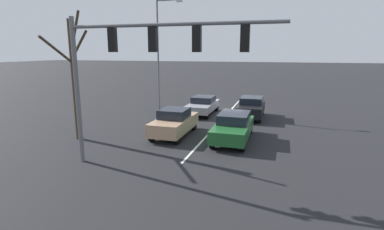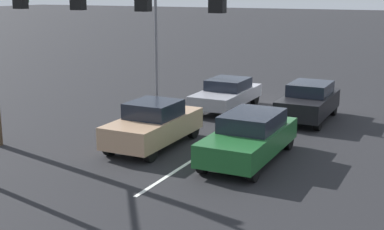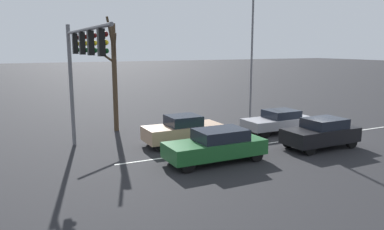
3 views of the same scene
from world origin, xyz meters
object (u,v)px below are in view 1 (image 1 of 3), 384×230
at_px(car_gray_midlane_second, 203,105).
at_px(street_lamp_right_shoulder, 160,48).
at_px(bare_tree_near, 74,75).
at_px(car_black_leftlane_second, 251,107).
at_px(car_tan_midlane_front, 174,122).
at_px(car_darkgreen_leftlane_front, 233,126).
at_px(traffic_signal_gantry, 139,55).

height_order(car_gray_midlane_second, street_lamp_right_shoulder, street_lamp_right_shoulder).
bearing_deg(bare_tree_near, car_black_leftlane_second, -135.91).
relative_size(car_gray_midlane_second, car_black_leftlane_second, 1.10).
xyz_separation_m(car_gray_midlane_second, street_lamp_right_shoulder, (3.87, -0.75, 4.46)).
bearing_deg(car_tan_midlane_front, car_darkgreen_leftlane_front, -179.72).
xyz_separation_m(car_darkgreen_leftlane_front, traffic_signal_gantry, (3.02, 5.30, 3.99)).
bearing_deg(traffic_signal_gantry, car_black_leftlane_second, -106.39).
bearing_deg(car_darkgreen_leftlane_front, car_tan_midlane_front, 0.28).
relative_size(car_tan_midlane_front, traffic_signal_gantry, 0.48).
bearing_deg(bare_tree_near, car_gray_midlane_second, -119.20).
xyz_separation_m(car_tan_midlane_front, street_lamp_right_shoulder, (3.84, -7.27, 4.41)).
relative_size(car_darkgreen_leftlane_front, traffic_signal_gantry, 0.53).
distance_m(car_darkgreen_leftlane_front, street_lamp_right_shoulder, 11.24).
xyz_separation_m(car_black_leftlane_second, bare_tree_near, (8.81, 8.54, 2.84)).
bearing_deg(car_tan_midlane_front, street_lamp_right_shoulder, -62.17).
height_order(car_black_leftlane_second, street_lamp_right_shoulder, street_lamp_right_shoulder).
bearing_deg(car_darkgreen_leftlane_front, street_lamp_right_shoulder, -44.54).
height_order(car_tan_midlane_front, traffic_signal_gantry, traffic_signal_gantry).
height_order(car_darkgreen_leftlane_front, car_black_leftlane_second, car_black_leftlane_second).
height_order(car_tan_midlane_front, street_lamp_right_shoulder, street_lamp_right_shoulder).
bearing_deg(bare_tree_near, traffic_signal_gantry, 152.05).
xyz_separation_m(car_black_leftlane_second, street_lamp_right_shoulder, (7.71, -1.12, 4.39)).
relative_size(car_tan_midlane_front, bare_tree_near, 0.61).
xyz_separation_m(car_gray_midlane_second, car_black_leftlane_second, (-3.83, 0.37, 0.07)).
bearing_deg(bare_tree_near, car_darkgreen_leftlane_front, -164.12).
relative_size(car_darkgreen_leftlane_front, car_black_leftlane_second, 1.15).
height_order(car_darkgreen_leftlane_front, street_lamp_right_shoulder, street_lamp_right_shoulder).
xyz_separation_m(car_tan_midlane_front, car_darkgreen_leftlane_front, (-3.53, -0.02, -0.00)).
bearing_deg(traffic_signal_gantry, car_gray_midlane_second, -87.70).
relative_size(car_tan_midlane_front, car_gray_midlane_second, 0.95).
bearing_deg(street_lamp_right_shoulder, car_black_leftlane_second, 171.72).
bearing_deg(car_tan_midlane_front, bare_tree_near, 25.84).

